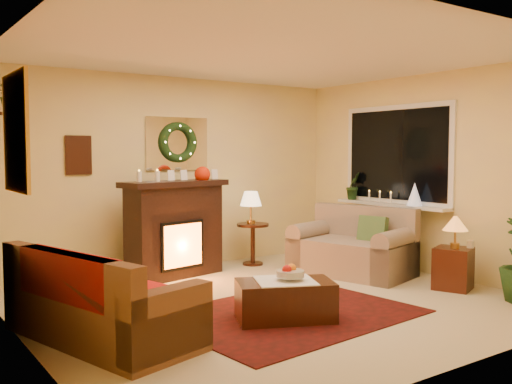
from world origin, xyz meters
TOP-DOWN VIEW (x-y plane):
  - floor at (0.00, 0.00)m, footprint 5.00×5.00m
  - ceiling at (0.00, 0.00)m, footprint 5.00×5.00m
  - wall_back at (0.00, 2.25)m, footprint 5.00×5.00m
  - wall_front at (0.00, -2.25)m, footprint 5.00×5.00m
  - wall_left at (-2.50, 0.00)m, footprint 4.50×4.50m
  - wall_right at (2.50, 0.00)m, footprint 4.50×4.50m
  - area_rug at (-0.16, -0.45)m, footprint 2.52×1.99m
  - sofa at (-1.92, -0.13)m, footprint 1.26×1.97m
  - red_throw at (-1.96, 0.05)m, footprint 0.74×1.20m
  - fireplace at (-0.31, 1.71)m, footprint 1.31×0.63m
  - poinsettia at (0.07, 1.66)m, footprint 0.20×0.20m
  - mantel_candle_a at (-0.78, 1.72)m, footprint 0.06×0.06m
  - mantel_candle_b at (-0.57, 1.66)m, footprint 0.06×0.06m
  - mantel_mirror at (0.00, 2.23)m, footprint 0.92×0.02m
  - wreath at (0.00, 2.19)m, footprint 0.55×0.11m
  - wall_art at (-1.35, 2.23)m, footprint 0.32×0.03m
  - gold_mirror at (-2.48, 0.30)m, footprint 0.03×0.84m
  - hanging_plant at (-2.34, 1.05)m, footprint 0.33×0.28m
  - loveseat at (1.64, 0.54)m, footprint 1.24×1.68m
  - window_frame at (2.48, 0.55)m, footprint 0.03×1.86m
  - window_glass at (2.47, 0.55)m, footprint 0.02×1.70m
  - window_sill at (2.38, 0.55)m, footprint 0.22×1.86m
  - mini_tree at (2.34, 0.11)m, footprint 0.20×0.20m
  - sill_plant at (2.38, 1.27)m, footprint 0.29×0.23m
  - side_table_round at (0.95, 1.79)m, footprint 0.53×0.53m
  - lamp_cream at (0.92, 1.81)m, footprint 0.30×0.30m
  - end_table_square at (2.04, -0.72)m, footprint 0.51×0.51m
  - lamp_tiffany at (2.03, -0.74)m, footprint 0.29×0.29m
  - coffee_table at (-0.32, -0.59)m, footprint 1.02×0.82m
  - fruit_bowl at (-0.28, -0.62)m, footprint 0.26×0.26m

SIDE VIEW (x-z plane):
  - floor at x=0.00m, z-range 0.00..0.00m
  - area_rug at x=-0.16m, z-range 0.00..0.01m
  - coffee_table at x=-0.32m, z-range 0.02..0.40m
  - end_table_square at x=2.04m, z-range 0.03..0.51m
  - side_table_round at x=0.95m, z-range 0.03..0.62m
  - loveseat at x=1.64m, z-range -0.01..0.85m
  - sofa at x=-1.92m, z-range 0.04..0.82m
  - fruit_bowl at x=-0.28m, z-range 0.42..0.48m
  - red_throw at x=-1.96m, z-range 0.45..0.46m
  - fireplace at x=-0.31m, z-range -0.03..1.13m
  - lamp_tiffany at x=2.03m, z-range 0.54..0.95m
  - window_sill at x=2.38m, z-range 0.85..0.89m
  - lamp_cream at x=0.92m, z-range 0.65..1.11m
  - mini_tree at x=2.34m, z-range 0.89..1.19m
  - sill_plant at x=2.38m, z-range 0.82..1.35m
  - mantel_candle_a at x=-0.78m, z-range 1.17..1.35m
  - mantel_candle_b at x=-0.57m, z-range 1.16..1.36m
  - wall_back at x=0.00m, z-range 1.30..1.30m
  - wall_front at x=0.00m, z-range 1.30..1.30m
  - wall_left at x=-2.50m, z-range 1.30..1.30m
  - wall_right at x=2.50m, z-range 1.30..1.30m
  - poinsettia at x=0.07m, z-range 1.20..1.40m
  - wall_art at x=-1.35m, z-range 1.31..1.79m
  - window_frame at x=2.48m, z-range 0.87..2.23m
  - window_glass at x=2.47m, z-range 0.94..2.16m
  - mantel_mirror at x=0.00m, z-range 1.34..2.06m
  - wreath at x=0.00m, z-range 1.44..2.00m
  - gold_mirror at x=-2.48m, z-range 1.25..2.25m
  - hanging_plant at x=-2.34m, z-range 1.79..2.15m
  - ceiling at x=0.00m, z-range 2.60..2.60m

